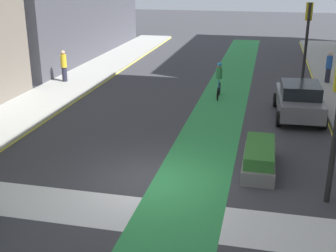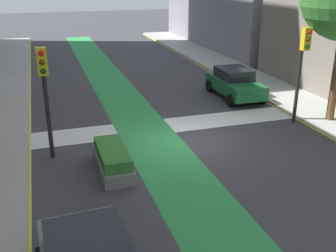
{
  "view_description": "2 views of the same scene",
  "coord_description": "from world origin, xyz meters",
  "px_view_note": "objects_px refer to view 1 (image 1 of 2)",
  "views": [
    {
      "loc": [
        3.21,
        -11.94,
        6.22
      ],
      "look_at": [
        -0.0,
        2.2,
        1.06
      ],
      "focal_mm": 47.18,
      "sensor_mm": 36.0,
      "label": 1
    },
    {
      "loc": [
        5.2,
        14.16,
        6.48
      ],
      "look_at": [
        0.99,
        0.99,
        1.18
      ],
      "focal_mm": 43.1,
      "sensor_mm": 36.0,
      "label": 2
    }
  ],
  "objects_px": {
    "traffic_signal_far_right": "(308,28)",
    "car_grey_right_far": "(299,100)",
    "cyclist_in_lane": "(219,80)",
    "pedestrian_sidewalk_left_a": "(64,66)",
    "pedestrian_sidewalk_right_a": "(329,67)",
    "median_planter": "(259,158)"
  },
  "relations": [
    {
      "from": "traffic_signal_far_right",
      "to": "cyclist_in_lane",
      "type": "distance_m",
      "value": 6.17
    },
    {
      "from": "pedestrian_sidewalk_left_a",
      "to": "pedestrian_sidewalk_right_a",
      "type": "bearing_deg",
      "value": 11.92
    },
    {
      "from": "traffic_signal_far_right",
      "to": "car_grey_right_far",
      "type": "bearing_deg",
      "value": -94.89
    },
    {
      "from": "traffic_signal_far_right",
      "to": "pedestrian_sidewalk_right_a",
      "type": "relative_size",
      "value": 2.6
    },
    {
      "from": "cyclist_in_lane",
      "to": "pedestrian_sidewalk_right_a",
      "type": "relative_size",
      "value": 1.06
    },
    {
      "from": "cyclist_in_lane",
      "to": "pedestrian_sidewalk_right_a",
      "type": "distance_m",
      "value": 7.05
    },
    {
      "from": "median_planter",
      "to": "car_grey_right_far",
      "type": "bearing_deg",
      "value": 75.71
    },
    {
      "from": "car_grey_right_far",
      "to": "median_planter",
      "type": "bearing_deg",
      "value": -104.29
    },
    {
      "from": "pedestrian_sidewalk_right_a",
      "to": "pedestrian_sidewalk_left_a",
      "type": "relative_size",
      "value": 0.98
    },
    {
      "from": "cyclist_in_lane",
      "to": "pedestrian_sidewalk_left_a",
      "type": "distance_m",
      "value": 9.01
    },
    {
      "from": "traffic_signal_far_right",
      "to": "pedestrian_sidewalk_left_a",
      "type": "height_order",
      "value": "traffic_signal_far_right"
    },
    {
      "from": "traffic_signal_far_right",
      "to": "car_grey_right_far",
      "type": "distance_m",
      "value": 6.53
    },
    {
      "from": "median_planter",
      "to": "traffic_signal_far_right",
      "type": "bearing_deg",
      "value": 80.39
    },
    {
      "from": "traffic_signal_far_right",
      "to": "pedestrian_sidewalk_left_a",
      "type": "xyz_separation_m",
      "value": [
        -13.27,
        -2.77,
        -2.11
      ]
    },
    {
      "from": "traffic_signal_far_right",
      "to": "median_planter",
      "type": "distance_m",
      "value": 12.5
    },
    {
      "from": "cyclist_in_lane",
      "to": "pedestrian_sidewalk_right_a",
      "type": "xyz_separation_m",
      "value": [
        5.71,
        4.13,
        0.07
      ]
    },
    {
      "from": "pedestrian_sidewalk_left_a",
      "to": "median_planter",
      "type": "xyz_separation_m",
      "value": [
        11.23,
        -9.25,
        -0.65
      ]
    },
    {
      "from": "traffic_signal_far_right",
      "to": "cyclist_in_lane",
      "type": "relative_size",
      "value": 2.45
    },
    {
      "from": "car_grey_right_far",
      "to": "pedestrian_sidewalk_right_a",
      "type": "distance_m",
      "value": 6.67
    },
    {
      "from": "cyclist_in_lane",
      "to": "median_planter",
      "type": "distance_m",
      "value": 8.55
    },
    {
      "from": "cyclist_in_lane",
      "to": "traffic_signal_far_right",
      "type": "bearing_deg",
      "value": 41.38
    },
    {
      "from": "traffic_signal_far_right",
      "to": "cyclist_in_lane",
      "type": "height_order",
      "value": "traffic_signal_far_right"
    }
  ]
}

